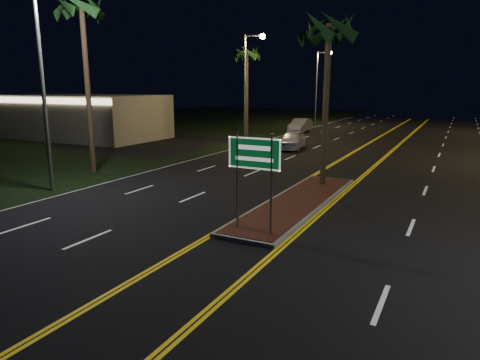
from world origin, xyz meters
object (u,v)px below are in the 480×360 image
Objects in this scene: commercial_building at (83,117)px; palm_median at (329,29)px; median_island at (298,202)px; streetlight_left_mid at (249,76)px; highway_sign at (254,163)px; car_far at (300,124)px; palm_left_near at (82,10)px; streetlight_left_far at (320,79)px; streetlight_left_near at (47,65)px; palm_left_far at (247,54)px; car_near at (292,138)px.

palm_median reaches higher than commercial_building.
median_island is 20.80m from streetlight_left_mid.
highway_sign reaches higher than car_far.
streetlight_left_far is at bearing 87.00° from palm_left_near.
highway_sign is 9.11m from palm_median.
streetlight_left_near and streetlight_left_far have the same top height.
commercial_building reaches higher than car_far.
palm_left_near reaches higher than palm_left_far.
streetlight_left_mid is 1.00× the size of streetlight_left_far.
commercial_building is at bearing -141.89° from car_far.
streetlight_left_near is at bearing -164.22° from median_island.
streetlight_left_near is at bearing -114.35° from car_near.
palm_left_far is 9.83m from car_far.
highway_sign is 31.17m from commercial_building.
palm_median is at bearing -72.42° from streetlight_left_far.
palm_left_near is (-12.50, -2.50, 1.40)m from palm_median.
median_island is 1.14× the size of streetlight_left_near.
palm_left_near is (-12.50, 1.00, 8.60)m from median_island.
car_near is (-5.89, 15.04, 0.74)m from median_island.
highway_sign is at bearing -33.48° from commercial_building.
car_near reaches higher than median_island.
palm_median is 1.64× the size of car_far.
median_island is 12.36m from streetlight_left_near.
streetlight_left_near is 12.55m from palm_median.
streetlight_left_near is at bearing -46.10° from commercial_building.
streetlight_left_near is 30.57m from car_far.
streetlight_left_mid is 1.08× the size of palm_median.
car_far reaches higher than median_island.
palm_median is at bearing 90.00° from highway_sign.
palm_left_near is (-1.89, 4.00, 3.02)m from streetlight_left_near.
streetlight_left_near is 1.82× the size of car_near.
commercial_building is 28.18m from palm_median.
median_island is 25.76m from palm_left_far.
commercial_building is at bearing 133.90° from streetlight_left_near.
streetlight_left_far is 1.78× the size of car_far.
car_far is (16.50, 14.18, -1.16)m from commercial_building.
palm_left_far reaches higher than palm_median.
highway_sign is at bearing -63.41° from streetlight_left_mid.
streetlight_left_near is 1.00× the size of streetlight_left_far.
median_island is 38.89m from streetlight_left_far.
car_far is (-9.50, 31.37, -1.56)m from highway_sign.
streetlight_left_mid is at bearing 90.00° from streetlight_left_near.
streetlight_left_near reaches higher than palm_median.
streetlight_left_far is 1.82× the size of car_near.
streetlight_left_mid is (0.00, 20.00, 0.00)m from streetlight_left_near.
car_far is at bearing 111.87° from palm_median.
highway_sign is 28.77m from palm_left_far.
commercial_building is 22.49m from streetlight_left_near.
streetlight_left_near is at bearing -90.00° from streetlight_left_mid.
median_island is at bearing 90.00° from highway_sign.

